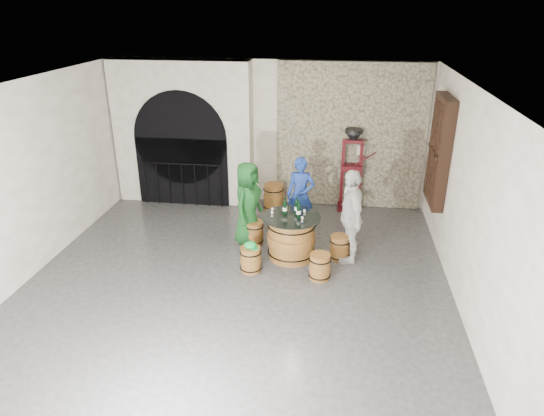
# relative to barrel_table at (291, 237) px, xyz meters

# --- Properties ---
(ground) EXTENTS (8.00, 8.00, 0.00)m
(ground) POSITION_rel_barrel_table_xyz_m (-0.80, -1.31, -0.40)
(ground) COLOR #303033
(ground) RESTS_ON ground
(wall_back) EXTENTS (8.00, 0.00, 8.00)m
(wall_back) POSITION_rel_barrel_table_xyz_m (-0.80, 2.69, 1.20)
(wall_back) COLOR silver
(wall_back) RESTS_ON ground
(wall_front) EXTENTS (8.00, 0.00, 8.00)m
(wall_front) POSITION_rel_barrel_table_xyz_m (-0.80, -5.31, 1.20)
(wall_front) COLOR silver
(wall_front) RESTS_ON ground
(wall_left) EXTENTS (0.00, 8.00, 8.00)m
(wall_left) POSITION_rel_barrel_table_xyz_m (-4.30, -1.31, 1.20)
(wall_left) COLOR silver
(wall_left) RESTS_ON ground
(wall_right) EXTENTS (0.00, 8.00, 8.00)m
(wall_right) POSITION_rel_barrel_table_xyz_m (2.70, -1.31, 1.20)
(wall_right) COLOR silver
(wall_right) RESTS_ON ground
(ceiling) EXTENTS (8.00, 8.00, 0.00)m
(ceiling) POSITION_rel_barrel_table_xyz_m (-0.80, -1.31, 2.80)
(ceiling) COLOR beige
(ceiling) RESTS_ON wall_back
(stone_facing_panel) EXTENTS (3.20, 0.12, 3.18)m
(stone_facing_panel) POSITION_rel_barrel_table_xyz_m (1.00, 2.63, 1.20)
(stone_facing_panel) COLOR gray
(stone_facing_panel) RESTS_ON ground
(arched_opening) EXTENTS (3.10, 0.60, 3.19)m
(arched_opening) POSITION_rel_barrel_table_xyz_m (-2.70, 2.43, 1.18)
(arched_opening) COLOR silver
(arched_opening) RESTS_ON ground
(shuttered_window) EXTENTS (0.23, 1.10, 2.00)m
(shuttered_window) POSITION_rel_barrel_table_xyz_m (2.58, 1.09, 1.40)
(shuttered_window) COLOR black
(shuttered_window) RESTS_ON wall_right
(barrel_table) EXTENTS (1.06, 1.06, 0.81)m
(barrel_table) POSITION_rel_barrel_table_xyz_m (0.00, 0.00, 0.00)
(barrel_table) COLOR brown
(barrel_table) RESTS_ON ground
(barrel_stool_left) EXTENTS (0.38, 0.38, 0.46)m
(barrel_stool_left) POSITION_rel_barrel_table_xyz_m (-0.76, 0.44, -0.18)
(barrel_stool_left) COLOR brown
(barrel_stool_left) RESTS_ON ground
(barrel_stool_far) EXTENTS (0.38, 0.38, 0.46)m
(barrel_stool_far) POSITION_rel_barrel_table_xyz_m (0.05, 0.88, -0.18)
(barrel_stool_far) COLOR brown
(barrel_stool_far) RESTS_ON ground
(barrel_stool_right) EXTENTS (0.38, 0.38, 0.46)m
(barrel_stool_right) POSITION_rel_barrel_table_xyz_m (0.88, 0.05, -0.18)
(barrel_stool_right) COLOR brown
(barrel_stool_right) RESTS_ON ground
(barrel_stool_near_right) EXTENTS (0.38, 0.38, 0.46)m
(barrel_stool_near_right) POSITION_rel_barrel_table_xyz_m (0.55, -0.69, -0.18)
(barrel_stool_near_right) COLOR brown
(barrel_stool_near_right) RESTS_ON ground
(barrel_stool_near_left) EXTENTS (0.38, 0.38, 0.46)m
(barrel_stool_near_left) POSITION_rel_barrel_table_xyz_m (-0.64, -0.61, -0.18)
(barrel_stool_near_left) COLOR brown
(barrel_stool_near_left) RESTS_ON ground
(green_cap) EXTENTS (0.25, 0.21, 0.12)m
(green_cap) POSITION_rel_barrel_table_xyz_m (-0.64, -0.61, 0.10)
(green_cap) COLOR #0D993B
(green_cap) RESTS_ON barrel_stool_near_left
(person_green) EXTENTS (0.70, 0.90, 1.61)m
(person_green) POSITION_rel_barrel_table_xyz_m (-0.89, 0.51, 0.40)
(person_green) COLOR #13451A
(person_green) RESTS_ON ground
(person_blue) EXTENTS (0.60, 0.43, 1.54)m
(person_blue) POSITION_rel_barrel_table_xyz_m (0.06, 1.14, 0.37)
(person_blue) COLOR navy
(person_blue) RESTS_ON ground
(person_white) EXTENTS (0.63, 1.07, 1.72)m
(person_white) POSITION_rel_barrel_table_xyz_m (1.03, 0.05, 0.45)
(person_white) COLOR beige
(person_white) RESTS_ON ground
(wine_bottle_left) EXTENTS (0.08, 0.08, 0.32)m
(wine_bottle_left) POSITION_rel_barrel_table_xyz_m (-0.13, 0.08, 0.54)
(wine_bottle_left) COLOR black
(wine_bottle_left) RESTS_ON barrel_table
(wine_bottle_center) EXTENTS (0.08, 0.08, 0.32)m
(wine_bottle_center) POSITION_rel_barrel_table_xyz_m (0.13, -0.03, 0.54)
(wine_bottle_center) COLOR black
(wine_bottle_center) RESTS_ON barrel_table
(wine_bottle_right) EXTENTS (0.08, 0.08, 0.32)m
(wine_bottle_right) POSITION_rel_barrel_table_xyz_m (0.07, 0.13, 0.54)
(wine_bottle_right) COLOR black
(wine_bottle_right) RESTS_ON barrel_table
(tasting_glass_a) EXTENTS (0.05, 0.05, 0.10)m
(tasting_glass_a) POSITION_rel_barrel_table_xyz_m (-0.35, -0.05, 0.46)
(tasting_glass_a) COLOR #BE7D25
(tasting_glass_a) RESTS_ON barrel_table
(tasting_glass_b) EXTENTS (0.05, 0.05, 0.10)m
(tasting_glass_b) POSITION_rel_barrel_table_xyz_m (0.22, 0.10, 0.46)
(tasting_glass_b) COLOR #BE7D25
(tasting_glass_b) RESTS_ON barrel_table
(tasting_glass_c) EXTENTS (0.05, 0.05, 0.10)m
(tasting_glass_c) POSITION_rel_barrel_table_xyz_m (-0.13, 0.25, 0.46)
(tasting_glass_c) COLOR #BE7D25
(tasting_glass_c) RESTS_ON barrel_table
(tasting_glass_d) EXTENTS (0.05, 0.05, 0.10)m
(tasting_glass_d) POSITION_rel_barrel_table_xyz_m (0.10, 0.17, 0.46)
(tasting_glass_d) COLOR #BE7D25
(tasting_glass_d) RESTS_ON barrel_table
(tasting_glass_e) EXTENTS (0.05, 0.05, 0.10)m
(tasting_glass_e) POSITION_rel_barrel_table_xyz_m (0.20, -0.20, 0.46)
(tasting_glass_e) COLOR #BE7D25
(tasting_glass_e) RESTS_ON barrel_table
(tasting_glass_f) EXTENTS (0.05, 0.05, 0.10)m
(tasting_glass_f) POSITION_rel_barrel_table_xyz_m (-0.36, 0.10, 0.46)
(tasting_glass_f) COLOR #BE7D25
(tasting_glass_f) RESTS_ON barrel_table
(side_barrel) EXTENTS (0.46, 0.46, 0.61)m
(side_barrel) POSITION_rel_barrel_table_xyz_m (-0.62, 2.11, -0.10)
(side_barrel) COLOR brown
(side_barrel) RESTS_ON ground
(corking_press) EXTENTS (0.75, 0.42, 1.84)m
(corking_press) POSITION_rel_barrel_table_xyz_m (1.06, 2.39, 0.67)
(corking_press) COLOR #490C15
(corking_press) RESTS_ON ground
(control_box) EXTENTS (0.18, 0.10, 0.22)m
(control_box) POSITION_rel_barrel_table_xyz_m (1.25, 2.55, 0.95)
(control_box) COLOR silver
(control_box) RESTS_ON wall_back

